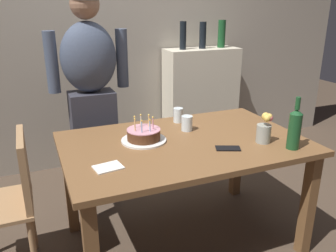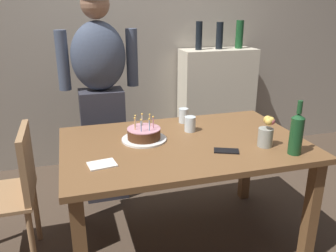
{
  "view_description": "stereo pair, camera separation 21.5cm",
  "coord_description": "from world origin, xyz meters",
  "px_view_note": "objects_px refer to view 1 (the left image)",
  "views": [
    {
      "loc": [
        -0.86,
        -1.84,
        1.56
      ],
      "look_at": [
        -0.09,
        0.04,
        0.84
      ],
      "focal_mm": 37.34,
      "sensor_mm": 36.0,
      "label": 1
    },
    {
      "loc": [
        -0.66,
        -1.91,
        1.56
      ],
      "look_at": [
        -0.09,
        0.04,
        0.84
      ],
      "focal_mm": 37.34,
      "sensor_mm": 36.0,
      "label": 2
    }
  ],
  "objects_px": {
    "water_glass_near": "(187,123)",
    "wine_bottle": "(295,128)",
    "flower_vase": "(265,129)",
    "cell_phone": "(228,148)",
    "dining_chair": "(10,196)",
    "water_glass_far": "(178,115)",
    "napkin_stack": "(108,167)",
    "birthday_cake": "(144,136)",
    "person_man_bearded": "(92,98)"
  },
  "relations": [
    {
      "from": "dining_chair",
      "to": "flower_vase",
      "type": "bearing_deg",
      "value": 77.68
    },
    {
      "from": "water_glass_near",
      "to": "napkin_stack",
      "type": "bearing_deg",
      "value": -149.89
    },
    {
      "from": "water_glass_far",
      "to": "person_man_bearded",
      "type": "relative_size",
      "value": 0.06
    },
    {
      "from": "dining_chair",
      "to": "wine_bottle",
      "type": "bearing_deg",
      "value": 73.56
    },
    {
      "from": "wine_bottle",
      "to": "dining_chair",
      "type": "bearing_deg",
      "value": 163.56
    },
    {
      "from": "birthday_cake",
      "to": "napkin_stack",
      "type": "relative_size",
      "value": 1.95
    },
    {
      "from": "water_glass_near",
      "to": "water_glass_far",
      "type": "xyz_separation_m",
      "value": [
        0.02,
        0.18,
        0.0
      ]
    },
    {
      "from": "wine_bottle",
      "to": "napkin_stack",
      "type": "height_order",
      "value": "wine_bottle"
    },
    {
      "from": "water_glass_near",
      "to": "water_glass_far",
      "type": "relative_size",
      "value": 0.97
    },
    {
      "from": "cell_phone",
      "to": "person_man_bearded",
      "type": "relative_size",
      "value": 0.09
    },
    {
      "from": "wine_bottle",
      "to": "birthday_cake",
      "type": "bearing_deg",
      "value": 150.38
    },
    {
      "from": "wine_bottle",
      "to": "flower_vase",
      "type": "bearing_deg",
      "value": 124.87
    },
    {
      "from": "water_glass_near",
      "to": "wine_bottle",
      "type": "relative_size",
      "value": 0.32
    },
    {
      "from": "flower_vase",
      "to": "napkin_stack",
      "type": "bearing_deg",
      "value": 179.28
    },
    {
      "from": "flower_vase",
      "to": "dining_chair",
      "type": "height_order",
      "value": "flower_vase"
    },
    {
      "from": "birthday_cake",
      "to": "flower_vase",
      "type": "xyz_separation_m",
      "value": [
        0.68,
        -0.3,
        0.05
      ]
    },
    {
      "from": "flower_vase",
      "to": "dining_chair",
      "type": "relative_size",
      "value": 0.22
    },
    {
      "from": "water_glass_far",
      "to": "flower_vase",
      "type": "distance_m",
      "value": 0.65
    },
    {
      "from": "cell_phone",
      "to": "napkin_stack",
      "type": "xyz_separation_m",
      "value": [
        -0.72,
        0.02,
        0.0
      ]
    },
    {
      "from": "dining_chair",
      "to": "cell_phone",
      "type": "bearing_deg",
      "value": 74.85
    },
    {
      "from": "flower_vase",
      "to": "wine_bottle",
      "type": "bearing_deg",
      "value": -55.13
    },
    {
      "from": "water_glass_far",
      "to": "flower_vase",
      "type": "height_order",
      "value": "flower_vase"
    },
    {
      "from": "water_glass_far",
      "to": "person_man_bearded",
      "type": "xyz_separation_m",
      "value": [
        -0.54,
        0.42,
        0.08
      ]
    },
    {
      "from": "person_man_bearded",
      "to": "water_glass_near",
      "type": "bearing_deg",
      "value": 131.1
    },
    {
      "from": "cell_phone",
      "to": "person_man_bearded",
      "type": "height_order",
      "value": "person_man_bearded"
    },
    {
      "from": "person_man_bearded",
      "to": "wine_bottle",
      "type": "bearing_deg",
      "value": 130.99
    },
    {
      "from": "cell_phone",
      "to": "flower_vase",
      "type": "relative_size",
      "value": 0.75
    },
    {
      "from": "water_glass_far",
      "to": "person_man_bearded",
      "type": "distance_m",
      "value": 0.69
    },
    {
      "from": "wine_bottle",
      "to": "person_man_bearded",
      "type": "bearing_deg",
      "value": 130.99
    },
    {
      "from": "cell_phone",
      "to": "wine_bottle",
      "type": "bearing_deg",
      "value": 2.16
    },
    {
      "from": "person_man_bearded",
      "to": "dining_chair",
      "type": "xyz_separation_m",
      "value": [
        -0.61,
        -0.65,
        -0.36
      ]
    },
    {
      "from": "cell_phone",
      "to": "dining_chair",
      "type": "height_order",
      "value": "dining_chair"
    },
    {
      "from": "dining_chair",
      "to": "person_man_bearded",
      "type": "bearing_deg",
      "value": 136.68
    },
    {
      "from": "birthday_cake",
      "to": "water_glass_near",
      "type": "xyz_separation_m",
      "value": [
        0.33,
        0.07,
        0.01
      ]
    },
    {
      "from": "water_glass_near",
      "to": "cell_phone",
      "type": "bearing_deg",
      "value": -76.89
    },
    {
      "from": "wine_bottle",
      "to": "dining_chair",
      "type": "relative_size",
      "value": 0.36
    },
    {
      "from": "cell_phone",
      "to": "flower_vase",
      "type": "distance_m",
      "value": 0.27
    },
    {
      "from": "birthday_cake",
      "to": "flower_vase",
      "type": "distance_m",
      "value": 0.75
    },
    {
      "from": "water_glass_near",
      "to": "wine_bottle",
      "type": "distance_m",
      "value": 0.69
    },
    {
      "from": "cell_phone",
      "to": "person_man_bearded",
      "type": "bearing_deg",
      "value": 144.8
    },
    {
      "from": "water_glass_near",
      "to": "dining_chair",
      "type": "distance_m",
      "value": 1.17
    },
    {
      "from": "water_glass_far",
      "to": "napkin_stack",
      "type": "xyz_separation_m",
      "value": [
        -0.64,
        -0.55,
        -0.05
      ]
    },
    {
      "from": "water_glass_far",
      "to": "flower_vase",
      "type": "xyz_separation_m",
      "value": [
        0.33,
        -0.56,
        0.04
      ]
    },
    {
      "from": "water_glass_near",
      "to": "flower_vase",
      "type": "relative_size",
      "value": 0.53
    },
    {
      "from": "wine_bottle",
      "to": "person_man_bearded",
      "type": "xyz_separation_m",
      "value": [
        -0.97,
        1.12,
        0.01
      ]
    },
    {
      "from": "birthday_cake",
      "to": "cell_phone",
      "type": "bearing_deg",
      "value": -36.17
    },
    {
      "from": "water_glass_near",
      "to": "wine_bottle",
      "type": "height_order",
      "value": "wine_bottle"
    },
    {
      "from": "person_man_bearded",
      "to": "dining_chair",
      "type": "distance_m",
      "value": 0.96
    },
    {
      "from": "cell_phone",
      "to": "dining_chair",
      "type": "relative_size",
      "value": 0.17
    },
    {
      "from": "cell_phone",
      "to": "flower_vase",
      "type": "height_order",
      "value": "flower_vase"
    }
  ]
}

